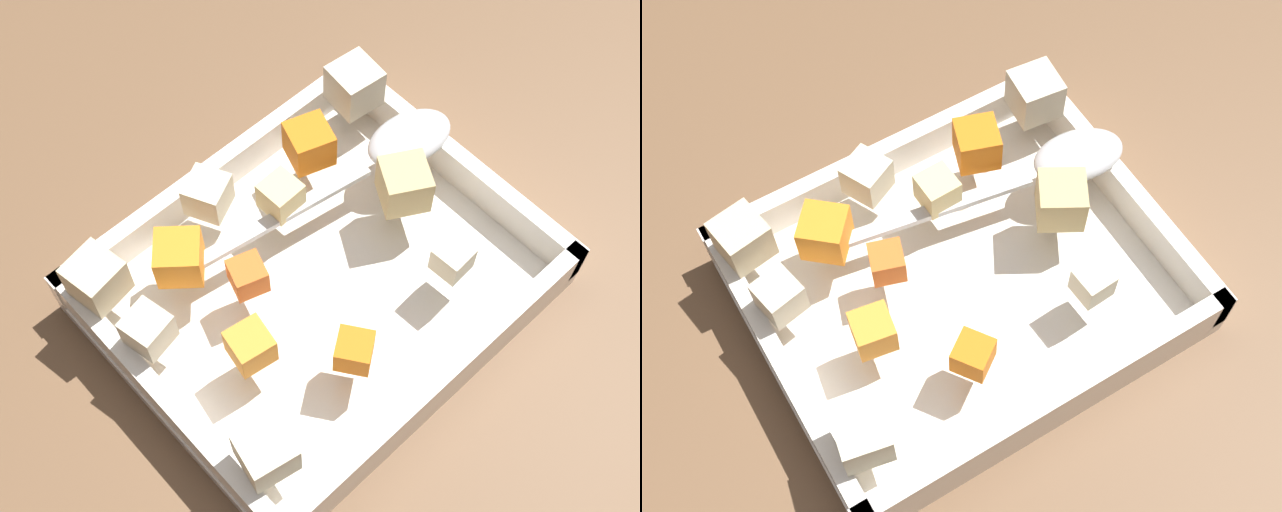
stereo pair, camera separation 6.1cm
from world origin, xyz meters
TOP-DOWN VIEW (x-y plane):
  - ground_plane at (0.00, 0.00)m, footprint 4.00×4.00m
  - baking_dish at (0.00, 0.01)m, footprint 0.29×0.24m
  - carrot_chunk_heap_top at (0.06, 0.08)m, footprint 0.04×0.04m
  - carrot_chunk_corner_ne at (-0.04, 0.03)m, footprint 0.03×0.03m
  - carrot_chunk_corner_se at (-0.08, -0.01)m, footprint 0.03×0.03m
  - carrot_chunk_mid_left at (-0.03, -0.06)m, footprint 0.03×0.03m
  - carrot_chunk_center at (-0.07, 0.07)m, footprint 0.04×0.04m
  - potato_chunk_mid_right at (0.08, 0.01)m, footprint 0.04×0.04m
  - potato_chunk_corner_nw at (0.01, 0.06)m, footprint 0.03×0.03m
  - potato_chunk_corner_sw at (-0.12, -0.07)m, footprint 0.04×0.04m
  - potato_chunk_near_left at (-0.12, 0.10)m, footprint 0.04×0.04m
  - potato_chunk_far_right at (-0.02, 0.10)m, footprint 0.04×0.04m
  - potato_chunk_back_center at (0.06, -0.05)m, footprint 0.02×0.02m
  - parsnip_chunk_near_right at (-0.12, 0.04)m, footprint 0.03×0.03m
  - parsnip_chunk_near_spoon at (0.12, 0.10)m, footprint 0.04×0.04m
  - serving_spoon at (0.10, 0.04)m, footprint 0.23×0.06m

SIDE VIEW (x-z plane):
  - ground_plane at x=0.00m, z-range 0.00..0.00m
  - baking_dish at x=0.00m, z-range -0.01..0.04m
  - serving_spoon at x=0.10m, z-range 0.05..0.07m
  - potato_chunk_back_center at x=0.06m, z-range 0.05..0.07m
  - carrot_chunk_corner_ne at x=-0.04m, z-range 0.05..0.07m
  - carrot_chunk_mid_left at x=-0.03m, z-range 0.05..0.07m
  - potato_chunk_corner_nw at x=0.01m, z-range 0.05..0.07m
  - carrot_chunk_corner_se at x=-0.08m, z-range 0.05..0.07m
  - parsnip_chunk_near_right at x=-0.12m, z-range 0.05..0.07m
  - potato_chunk_far_right at x=-0.02m, z-range 0.05..0.07m
  - carrot_chunk_heap_top at x=0.06m, z-range 0.05..0.08m
  - carrot_chunk_center at x=-0.07m, z-range 0.05..0.08m
  - potato_chunk_corner_sw at x=-0.12m, z-range 0.05..0.08m
  - potato_chunk_near_left at x=-0.12m, z-range 0.05..0.08m
  - potato_chunk_mid_right at x=0.08m, z-range 0.05..0.08m
  - parsnip_chunk_near_spoon at x=0.12m, z-range 0.05..0.08m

